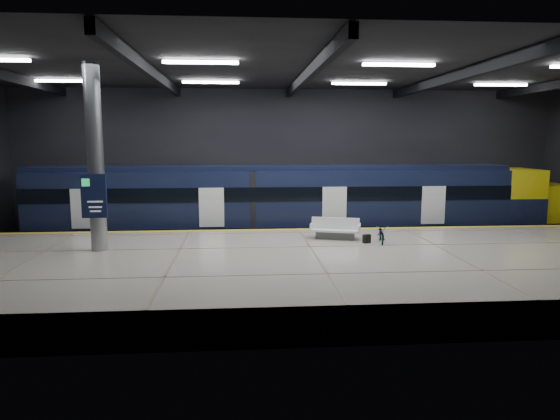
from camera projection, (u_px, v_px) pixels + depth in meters
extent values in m
plane|color=black|center=(306.00, 267.00, 20.59)|extent=(30.00, 30.00, 0.00)
cube|color=black|center=(288.00, 162.00, 27.93)|extent=(30.00, 0.10, 8.00)
cube|color=black|center=(351.00, 190.00, 12.13)|extent=(30.00, 0.10, 8.00)
cube|color=black|center=(308.00, 68.00, 19.48)|extent=(30.00, 16.00, 0.10)
cube|color=black|center=(152.00, 73.00, 19.04)|extent=(0.25, 16.00, 0.40)
cube|color=black|center=(308.00, 75.00, 19.51)|extent=(0.25, 16.00, 0.40)
cube|color=black|center=(456.00, 76.00, 19.98)|extent=(0.25, 16.00, 0.40)
cube|color=white|center=(201.00, 62.00, 17.21)|extent=(2.60, 0.18, 0.10)
cube|color=white|center=(399.00, 65.00, 17.75)|extent=(2.60, 0.18, 0.10)
cube|color=white|center=(55.00, 81.00, 22.59)|extent=(2.60, 0.18, 0.10)
cube|color=white|center=(211.00, 82.00, 23.13)|extent=(2.60, 0.18, 0.10)
cube|color=white|center=(359.00, 84.00, 23.68)|extent=(2.60, 0.18, 0.10)
cube|color=white|center=(501.00, 85.00, 24.22)|extent=(2.60, 0.18, 0.10)
cube|color=beige|center=(315.00, 270.00, 18.04)|extent=(30.00, 11.00, 1.10)
cube|color=gold|center=(299.00, 229.00, 23.15)|extent=(30.00, 0.40, 0.01)
cube|color=gray|center=(294.00, 242.00, 25.30)|extent=(30.00, 0.08, 0.16)
cube|color=gray|center=(291.00, 237.00, 26.72)|extent=(30.00, 0.08, 0.16)
cube|color=black|center=(272.00, 231.00, 25.86)|extent=(24.00, 2.58, 0.80)
cube|color=black|center=(272.00, 197.00, 25.61)|extent=(24.00, 2.80, 2.75)
cube|color=black|center=(272.00, 168.00, 25.40)|extent=(24.00, 2.30, 0.24)
cube|color=black|center=(274.00, 194.00, 24.18)|extent=(24.00, 0.04, 0.70)
cube|color=white|center=(334.00, 206.00, 24.49)|extent=(1.20, 0.05, 1.90)
cube|color=yellow|center=(514.00, 195.00, 26.62)|extent=(2.00, 2.80, 2.75)
ellipsoid|color=yellow|center=(560.00, 203.00, 26.89)|extent=(3.60, 2.52, 1.90)
cube|color=black|center=(520.00, 191.00, 26.62)|extent=(1.60, 2.38, 0.80)
cube|color=#595B60|center=(335.00, 235.00, 20.94)|extent=(1.67, 0.94, 0.30)
cube|color=white|center=(335.00, 230.00, 20.91)|extent=(2.15, 1.39, 0.08)
cube|color=white|center=(335.00, 223.00, 20.87)|extent=(1.93, 0.66, 0.50)
cube|color=white|center=(312.00, 226.00, 21.10)|extent=(0.30, 0.83, 0.30)
cube|color=white|center=(359.00, 228.00, 20.68)|extent=(0.30, 0.83, 0.30)
imported|color=#99999E|center=(381.00, 234.00, 20.12)|extent=(0.71, 1.45, 0.73)
cube|color=black|center=(367.00, 239.00, 20.09)|extent=(0.35, 0.29, 0.35)
cylinder|color=#9EA0A5|center=(95.00, 158.00, 18.35)|extent=(0.60, 0.60, 6.90)
cube|color=#0E1635|center=(94.00, 196.00, 18.12)|extent=(0.90, 0.12, 1.60)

